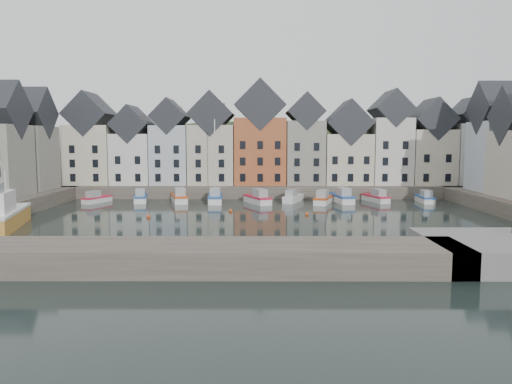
{
  "coord_description": "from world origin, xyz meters",
  "views": [
    {
      "loc": [
        -0.41,
        -58.55,
        9.8
      ],
      "look_at": [
        -0.58,
        6.0,
        2.91
      ],
      "focal_mm": 35.0,
      "sensor_mm": 36.0,
      "label": 1
    }
  ],
  "objects": [
    {
      "name": "mooring_buoys",
      "position": [
        -4.0,
        5.33,
        0.15
      ],
      "size": [
        20.5,
        5.5,
        0.5
      ],
      "color": "#BF4716",
      "rests_on": "ground"
    },
    {
      "name": "far_terrace",
      "position": [
        3.21,
        28.0,
        8.88
      ],
      "size": [
        72.37,
        8.16,
        17.78
      ],
      "color": "beige",
      "rests_on": "far_quay"
    },
    {
      "name": "boat_f",
      "position": [
        5.11,
        18.57,
        0.65
      ],
      "size": [
        3.78,
        5.93,
        2.18
      ],
      "rotation": [
        0.0,
        0.0,
        -0.39
      ],
      "color": "silver",
      "rests_on": "ground"
    },
    {
      "name": "boat_b",
      "position": [
        -18.63,
        18.61,
        0.69
      ],
      "size": [
        2.98,
        6.32,
        2.33
      ],
      "rotation": [
        0.0,
        0.0,
        0.19
      ],
      "color": "silver",
      "rests_on": "ground"
    },
    {
      "name": "ground",
      "position": [
        0.0,
        0.0,
        0.0
      ],
      "size": [
        260.0,
        260.0,
        0.0
      ],
      "primitive_type": "plane",
      "color": "black",
      "rests_on": "ground"
    },
    {
      "name": "left_terrace",
      "position": [
        -36.0,
        13.5,
        8.88
      ],
      "size": [
        7.65,
        17.0,
        15.69
      ],
      "color": "gray",
      "rests_on": "left_quay"
    },
    {
      "name": "boat_j",
      "position": [
        25.6,
        18.18,
        0.64
      ],
      "size": [
        1.98,
        5.7,
        2.16
      ],
      "rotation": [
        0.0,
        0.0,
        -0.04
      ],
      "color": "silver",
      "rests_on": "ground"
    },
    {
      "name": "hillside",
      "position": [
        0.02,
        56.0,
        -17.96
      ],
      "size": [
        153.6,
        70.4,
        64.0
      ],
      "color": "#1D3018",
      "rests_on": "ground"
    },
    {
      "name": "boat_g",
      "position": [
        9.61,
        16.44,
        0.71
      ],
      "size": [
        3.88,
        6.52,
        2.39
      ],
      "rotation": [
        0.0,
        0.0,
        -0.34
      ],
      "color": "silver",
      "rests_on": "ground"
    },
    {
      "name": "large_vessel",
      "position": [
        -28.25,
        -5.12,
        1.55
      ],
      "size": [
        6.33,
        13.09,
        6.58
      ],
      "rotation": [
        0.0,
        0.0,
        0.24
      ],
      "color": "gold",
      "rests_on": "ground"
    },
    {
      "name": "near_wall",
      "position": [
        -10.0,
        -22.0,
        1.0
      ],
      "size": [
        50.0,
        6.0,
        2.0
      ],
      "primitive_type": "cube",
      "color": "#474137",
      "rests_on": "ground"
    },
    {
      "name": "boat_a",
      "position": [
        -25.26,
        17.67,
        0.61
      ],
      "size": [
        3.6,
        5.58,
        2.06
      ],
      "rotation": [
        0.0,
        0.0,
        -0.4
      ],
      "color": "silver",
      "rests_on": "ground"
    },
    {
      "name": "boat_h",
      "position": [
        12.62,
        17.96,
        0.78
      ],
      "size": [
        3.37,
        7.12,
        2.63
      ],
      "rotation": [
        0.0,
        0.0,
        0.19
      ],
      "color": "silver",
      "rests_on": "ground"
    },
    {
      "name": "boat_c",
      "position": [
        -12.54,
        18.2,
        0.76
      ],
      "size": [
        3.7,
        6.93,
        2.54
      ],
      "rotation": [
        0.0,
        0.0,
        0.26
      ],
      "color": "silver",
      "rests_on": "ground"
    },
    {
      "name": "boat_d",
      "position": [
        -6.91,
        17.69,
        0.85
      ],
      "size": [
        2.59,
        6.94,
        13.03
      ],
      "rotation": [
        0.0,
        0.0,
        0.07
      ],
      "color": "silver",
      "rests_on": "ground"
    },
    {
      "name": "boat_i",
      "position": [
        18.2,
        18.87,
        0.67
      ],
      "size": [
        3.54,
        6.16,
        2.26
      ],
      "rotation": [
        0.0,
        0.0,
        0.31
      ],
      "color": "silver",
      "rests_on": "ground"
    },
    {
      "name": "far_quay",
      "position": [
        0.0,
        30.0,
        1.0
      ],
      "size": [
        90.0,
        16.0,
        2.0
      ],
      "primitive_type": "cube",
      "color": "#474137",
      "rests_on": "ground"
    },
    {
      "name": "boat_e",
      "position": [
        -0.32,
        16.73,
        0.75
      ],
      "size": [
        4.54,
        6.78,
        2.51
      ],
      "rotation": [
        0.0,
        0.0,
        0.43
      ],
      "color": "silver",
      "rests_on": "ground"
    }
  ]
}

